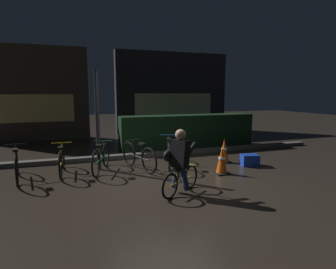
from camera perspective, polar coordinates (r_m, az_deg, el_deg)
The scene contains 15 objects.
ground_plane at distance 6.29m, azimuth 0.04°, elevation -9.00°, with size 40.00×40.00×0.00m, color #2D261E.
sidewalk_curb at distance 8.31m, azimuth -4.88°, elevation -4.24°, with size 12.00×0.24×0.12m, color #56544F.
hedge_row at distance 9.63m, azimuth 4.22°, elevation 0.67°, with size 4.80×0.70×1.16m, color black.
storefront_left at distance 12.25m, azimuth -25.82°, elevation 7.63°, with size 4.01×0.54×3.77m.
storefront_right at distance 13.67m, azimuth 0.94°, elevation 8.70°, with size 5.62×0.54×3.88m.
street_post at distance 6.92m, azimuth -14.53°, elevation 2.81°, with size 0.10×0.10×2.47m, color #2D2D33.
parked_bike_leftmost at distance 6.87m, azimuth -29.09°, elevation -5.55°, with size 0.46×1.67×0.77m.
parked_bike_left_mid at distance 6.95m, azimuth -21.33°, elevation -5.08°, with size 0.46×1.57×0.72m.
parked_bike_center_left at distance 6.87m, azimuth -13.79°, elevation -4.85°, with size 0.60×1.51×0.73m.
parked_bike_center_right at distance 6.90m, azimuth -6.15°, elevation -4.58°, with size 0.58×1.52×0.73m.
parked_bike_right_mid at distance 7.24m, azimuth 0.14°, elevation -3.72°, with size 0.59×1.65×0.79m.
traffic_cone_near at distance 6.65m, azimuth 11.19°, elevation -5.39°, with size 0.36×0.36×0.65m.
traffic_cone_far at distance 7.73m, azimuth 11.64°, elevation -3.40°, with size 0.36×0.36×0.66m.
blue_crate at distance 7.58m, azimuth 16.70°, elevation -5.14°, with size 0.44×0.32×0.30m, color #193DB7.
cyclist at distance 5.16m, azimuth 2.32°, elevation -5.69°, with size 1.00×0.72×1.25m.
Camera 1 is at (-1.94, -5.67, 1.90)m, focal length 29.16 mm.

